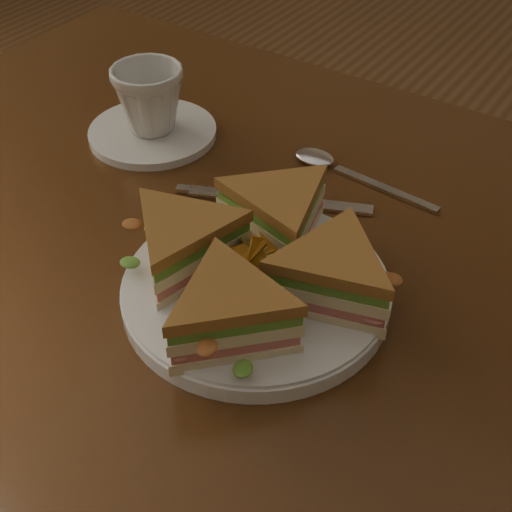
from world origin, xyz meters
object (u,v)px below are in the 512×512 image
(spoon, at_px, (331,165))
(knife, at_px, (266,200))
(saucer, at_px, (153,132))
(plate, at_px, (256,291))
(coffee_cup, at_px, (149,99))
(table, at_px, (281,341))
(sandwich_wedges, at_px, (256,260))

(spoon, relative_size, knife, 0.91)
(spoon, bearing_deg, knife, -101.02)
(knife, bearing_deg, saucer, 146.42)
(plate, relative_size, coffee_cup, 2.88)
(table, height_order, saucer, saucer)
(saucer, relative_size, coffee_cup, 1.82)
(plate, height_order, coffee_cup, coffee_cup)
(table, distance_m, plate, 0.12)
(knife, bearing_deg, coffee_cup, 146.42)
(plate, distance_m, spoon, 0.23)
(table, xyz_separation_m, knife, (-0.08, 0.09, 0.10))
(plate, distance_m, sandwich_wedges, 0.04)
(plate, bearing_deg, spoon, 101.50)
(coffee_cup, bearing_deg, knife, 2.21)
(saucer, bearing_deg, plate, -32.32)
(spoon, relative_size, coffee_cup, 2.15)
(spoon, distance_m, saucer, 0.22)
(plate, xyz_separation_m, spoon, (-0.05, 0.22, -0.00))
(sandwich_wedges, relative_size, spoon, 1.58)
(sandwich_wedges, distance_m, spoon, 0.23)
(saucer, distance_m, coffee_cup, 0.04)
(spoon, bearing_deg, sandwich_wedges, -73.58)
(sandwich_wedges, height_order, coffee_cup, coffee_cup)
(knife, bearing_deg, spoon, 51.14)
(sandwich_wedges, relative_size, saucer, 1.87)
(sandwich_wedges, xyz_separation_m, coffee_cup, (-0.26, 0.17, 0.00))
(plate, bearing_deg, coffee_cup, 147.68)
(table, relative_size, saucer, 7.71)
(table, xyz_separation_m, spoon, (-0.05, 0.18, 0.10))
(plate, xyz_separation_m, coffee_cup, (-0.26, 0.17, 0.04))
(table, bearing_deg, coffee_cup, 155.21)
(table, bearing_deg, knife, 131.23)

